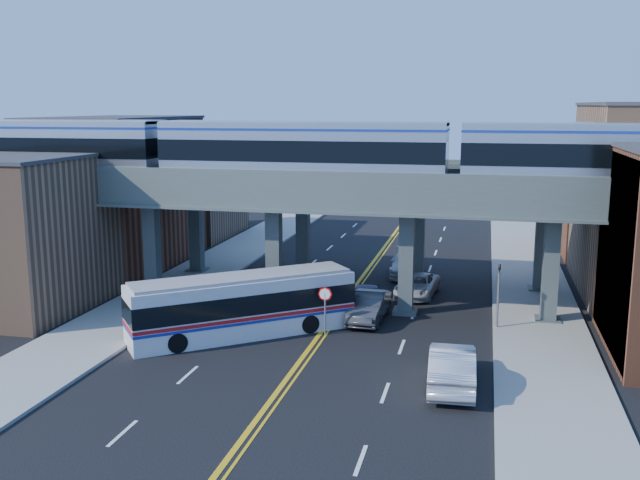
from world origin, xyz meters
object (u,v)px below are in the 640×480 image
at_px(transit_train, 302,150).
at_px(car_lane_c, 417,285).
at_px(stop_sign, 325,303).
at_px(car_lane_a, 366,301).
at_px(traffic_signal, 498,289).
at_px(car_lane_b, 369,307).
at_px(car_parked_curb, 452,366).
at_px(transit_bus, 242,306).
at_px(car_lane_d, 407,264).

height_order(transit_train, car_lane_c, transit_train).
xyz_separation_m(stop_sign, car_lane_c, (3.99, 9.10, -1.07)).
bearing_deg(car_lane_a, car_lane_c, 59.12).
height_order(transit_train, traffic_signal, transit_train).
xyz_separation_m(car_lane_b, car_parked_curb, (5.05, -8.69, 0.11)).
distance_m(traffic_signal, transit_bus, 13.77).
height_order(transit_train, car_lane_a, transit_train).
height_order(traffic_signal, car_parked_curb, traffic_signal).
relative_size(traffic_signal, car_lane_a, 0.81).
bearing_deg(car_lane_d, car_lane_b, -97.99).
relative_size(transit_train, car_parked_curb, 9.24).
relative_size(transit_bus, car_parked_curb, 1.98).
xyz_separation_m(transit_bus, car_lane_c, (8.24, 10.10, -0.90)).
height_order(car_lane_b, car_lane_d, car_lane_d).
relative_size(car_lane_b, car_lane_c, 0.99).
bearing_deg(car_lane_a, car_parked_curb, -65.63).
relative_size(car_lane_a, car_lane_c, 1.02).
height_order(stop_sign, car_lane_b, stop_sign).
relative_size(stop_sign, car_lane_d, 0.47).
distance_m(stop_sign, car_lane_a, 4.35).
bearing_deg(transit_bus, car_lane_b, -4.69).
bearing_deg(transit_bus, car_lane_d, 27.54).
xyz_separation_m(traffic_signal, transit_bus, (-13.15, -4.01, -0.71)).
distance_m(stop_sign, transit_bus, 4.37).
bearing_deg(car_lane_b, car_lane_d, 88.04).
xyz_separation_m(transit_bus, car_lane_d, (6.98, 15.68, -0.77)).
relative_size(transit_train, car_lane_d, 9.13).
height_order(transit_train, car_lane_d, transit_train).
xyz_separation_m(transit_train, stop_sign, (2.51, -5.00, -7.69)).
xyz_separation_m(stop_sign, traffic_signal, (8.90, 3.00, 0.54)).
bearing_deg(car_lane_d, car_lane_a, -100.19).
bearing_deg(car_lane_c, transit_train, -141.39).
height_order(transit_bus, car_lane_b, transit_bus).
height_order(transit_bus, car_parked_curb, transit_bus).
relative_size(traffic_signal, car_lane_d, 0.73).
distance_m(transit_train, car_parked_curb, 16.55).
xyz_separation_m(stop_sign, car_lane_b, (1.85, 3.07, -0.95)).
xyz_separation_m(transit_train, car_lane_d, (5.23, 9.67, -8.62)).
distance_m(traffic_signal, car_lane_d, 13.29).
xyz_separation_m(traffic_signal, car_lane_a, (-7.40, 0.98, -1.44)).
bearing_deg(transit_train, car_lane_d, 61.59).
height_order(stop_sign, car_lane_c, stop_sign).
distance_m(traffic_signal, car_lane_a, 7.60).
xyz_separation_m(stop_sign, car_parked_curb, (6.90, -5.62, -0.84)).
xyz_separation_m(traffic_signal, car_lane_b, (-7.05, 0.07, -1.49)).
bearing_deg(car_parked_curb, car_lane_b, -62.31).
distance_m(transit_train, stop_sign, 9.50).
distance_m(transit_bus, car_lane_c, 13.07).
xyz_separation_m(car_lane_c, car_parked_curb, (2.92, -14.71, 0.23)).
bearing_deg(car_lane_d, car_parked_curb, -82.03).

